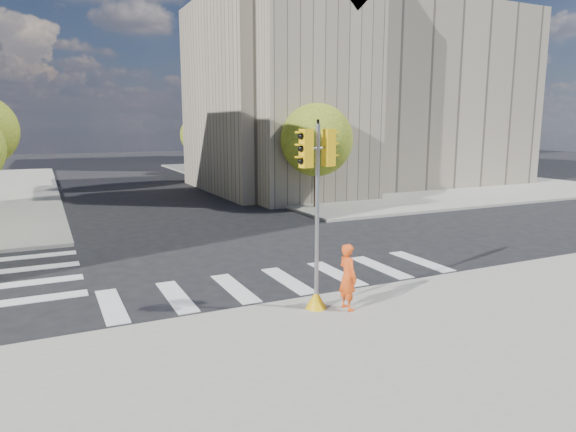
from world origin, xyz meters
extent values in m
plane|color=black|center=(0.00, 0.00, 0.00)|extent=(160.00, 160.00, 0.00)
cube|color=gray|center=(0.00, -11.00, 0.07)|extent=(30.00, 14.00, 0.15)
cube|color=gray|center=(20.00, 26.00, 0.07)|extent=(28.00, 40.00, 0.15)
cube|color=gray|center=(17.00, 20.00, 7.00)|extent=(26.00, 14.00, 14.00)
cube|color=gray|center=(9.00, 15.00, 7.00)|extent=(8.00, 8.00, 14.00)
cube|color=#9EA0A3|center=(22.00, 42.00, 15.00)|extent=(20.00, 18.00, 30.00)
cylinder|color=#382616|center=(7.50, 10.00, 1.19)|extent=(0.28, 0.28, 2.38)
sphere|color=#3B5E1A|center=(7.50, 10.00, 4.06)|extent=(4.20, 4.20, 4.20)
cylinder|color=#382616|center=(7.50, 22.00, 1.26)|extent=(0.28, 0.28, 2.52)
sphere|color=#3B5E1A|center=(7.50, 22.00, 4.36)|extent=(4.60, 4.60, 4.60)
cylinder|color=#382616|center=(7.50, 34.00, 1.14)|extent=(0.28, 0.28, 2.27)
sphere|color=#3B5E1A|center=(7.50, 34.00, 3.88)|extent=(4.00, 4.00, 4.00)
cylinder|color=black|center=(8.00, 14.00, 4.15)|extent=(0.12, 0.12, 8.00)
cube|color=black|center=(8.00, 14.00, 8.15)|extent=(0.35, 0.18, 0.22)
cylinder|color=black|center=(8.00, 28.00, 4.15)|extent=(0.12, 0.12, 8.00)
cube|color=black|center=(8.00, 28.00, 8.15)|extent=(0.35, 0.18, 0.22)
cone|color=#EFB40C|center=(-0.67, -4.94, 0.40)|extent=(0.56, 0.56, 0.50)
cylinder|color=gray|center=(-0.67, -4.94, 2.56)|extent=(0.11, 0.11, 4.81)
cylinder|color=black|center=(-0.67, -4.94, 5.01)|extent=(0.07, 0.07, 0.12)
cylinder|color=gray|center=(-0.67, -4.94, 4.36)|extent=(0.89, 0.26, 0.06)
cube|color=#EFB40C|center=(-1.04, -5.02, 4.36)|extent=(0.34, 0.28, 0.95)
cube|color=#EFB40C|center=(-0.30, -4.85, 4.36)|extent=(0.34, 0.28, 0.95)
imported|color=#EE5016|center=(0.04, -5.35, 1.03)|extent=(0.45, 0.66, 1.76)
camera|label=1|loc=(-6.94, -16.29, 4.95)|focal=32.00mm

